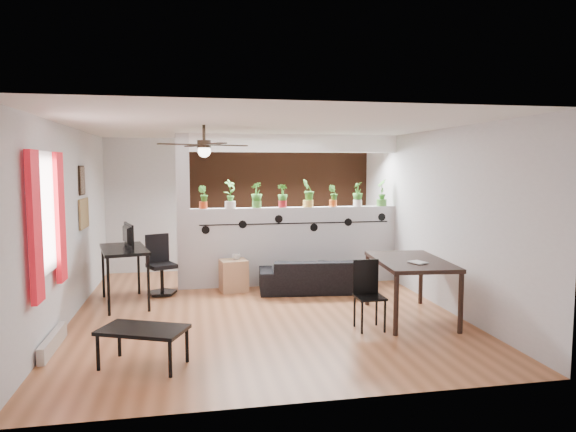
% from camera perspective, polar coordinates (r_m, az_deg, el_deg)
% --- Properties ---
extents(room_shell, '(6.30, 7.10, 2.90)m').
position_cam_1_polar(room_shell, '(7.30, -2.95, -0.42)').
color(room_shell, brown).
rests_on(room_shell, ground).
extents(partition_wall, '(3.60, 0.18, 1.35)m').
position_cam_1_polar(partition_wall, '(8.99, 0.82, -3.31)').
color(partition_wall, '#BCBCC1').
rests_on(partition_wall, ground).
extents(ceiling_header, '(3.60, 0.18, 0.30)m').
position_cam_1_polar(ceiling_header, '(8.89, 0.84, 8.07)').
color(ceiling_header, white).
rests_on(ceiling_header, room_shell).
extents(pier_column, '(0.22, 0.20, 2.60)m').
position_cam_1_polar(pier_column, '(8.73, -11.55, 0.45)').
color(pier_column, '#BCBCC1').
rests_on(pier_column, ground).
extents(brick_panel, '(3.90, 0.05, 2.60)m').
position_cam_1_polar(brick_panel, '(10.35, -0.81, 1.34)').
color(brick_panel, brown).
rests_on(brick_panel, ground).
extents(vine_decal, '(3.31, 0.01, 0.30)m').
position_cam_1_polar(vine_decal, '(8.84, 0.95, -0.81)').
color(vine_decal, black).
rests_on(vine_decal, partition_wall).
extents(window_assembly, '(0.09, 1.30, 1.55)m').
position_cam_1_polar(window_assembly, '(6.22, -25.34, -0.05)').
color(window_assembly, white).
rests_on(window_assembly, room_shell).
extents(baseboard_heater, '(0.08, 1.00, 0.18)m').
position_cam_1_polar(baseboard_heater, '(6.50, -24.67, -12.60)').
color(baseboard_heater, beige).
rests_on(baseboard_heater, ground).
extents(corkboard, '(0.03, 0.60, 0.45)m').
position_cam_1_polar(corkboard, '(8.33, -21.73, 0.27)').
color(corkboard, '#977748').
rests_on(corkboard, room_shell).
extents(framed_art, '(0.03, 0.34, 0.44)m').
position_cam_1_polar(framed_art, '(8.25, -21.93, 3.70)').
color(framed_art, '#8C7259').
rests_on(framed_art, room_shell).
extents(ceiling_fan, '(1.19, 1.19, 0.43)m').
position_cam_1_polar(ceiling_fan, '(6.90, -9.30, 7.60)').
color(ceiling_fan, black).
rests_on(ceiling_fan, room_shell).
extents(potted_plant_0, '(0.24, 0.22, 0.39)m').
position_cam_1_polar(potted_plant_0, '(8.71, -9.41, 2.17)').
color(potted_plant_0, '#C94017').
rests_on(potted_plant_0, partition_wall).
extents(potted_plant_1, '(0.33, 0.32, 0.49)m').
position_cam_1_polar(potted_plant_1, '(8.73, -6.45, 2.55)').
color(potted_plant_1, silver).
rests_on(potted_plant_1, partition_wall).
extents(potted_plant_2, '(0.29, 0.28, 0.44)m').
position_cam_1_polar(potted_plant_2, '(8.78, -3.51, 2.41)').
color(potted_plant_2, '#469235').
rests_on(potted_plant_2, partition_wall).
extents(potted_plant_3, '(0.24, 0.21, 0.40)m').
position_cam_1_polar(potted_plant_3, '(8.85, -0.60, 2.34)').
color(potted_plant_3, '#AF1C22').
rests_on(potted_plant_3, partition_wall).
extents(potted_plant_4, '(0.32, 0.29, 0.49)m').
position_cam_1_polar(potted_plant_4, '(8.94, 2.25, 2.64)').
color(potted_plant_4, gold).
rests_on(potted_plant_4, partition_wall).
extents(potted_plant_5, '(0.24, 0.22, 0.38)m').
position_cam_1_polar(potted_plant_5, '(9.05, 5.03, 2.33)').
color(potted_plant_5, '#D85419').
rests_on(potted_plant_5, partition_wall).
extents(potted_plant_6, '(0.27, 0.28, 0.43)m').
position_cam_1_polar(potted_plant_6, '(9.19, 7.75, 2.50)').
color(potted_plant_6, silver).
rests_on(potted_plant_6, partition_wall).
extents(potted_plant_7, '(0.22, 0.27, 0.49)m').
position_cam_1_polar(potted_plant_7, '(9.34, 10.38, 2.68)').
color(potted_plant_7, '#499335').
rests_on(potted_plant_7, partition_wall).
extents(sofa, '(1.84, 0.89, 0.52)m').
position_cam_1_polar(sofa, '(8.52, 3.17, -6.64)').
color(sofa, black).
rests_on(sofa, ground).
extents(cube_shelf, '(0.48, 0.44, 0.52)m').
position_cam_1_polar(cube_shelf, '(8.57, -6.06, -6.59)').
color(cube_shelf, tan).
rests_on(cube_shelf, ground).
extents(cup, '(0.16, 0.16, 0.10)m').
position_cam_1_polar(cup, '(8.52, -5.75, -4.52)').
color(cup, gray).
rests_on(cup, cube_shelf).
extents(computer_desk, '(0.86, 1.28, 0.85)m').
position_cam_1_polar(computer_desk, '(8.02, -17.76, -3.96)').
color(computer_desk, black).
rests_on(computer_desk, ground).
extents(monitor, '(0.34, 0.15, 0.19)m').
position_cam_1_polar(monitor, '(8.14, -17.67, -2.56)').
color(monitor, black).
rests_on(monitor, computer_desk).
extents(office_chair, '(0.52, 0.53, 0.95)m').
position_cam_1_polar(office_chair, '(8.54, -13.99, -5.69)').
color(office_chair, black).
rests_on(office_chair, ground).
extents(dining_table, '(1.03, 1.55, 0.81)m').
position_cam_1_polar(dining_table, '(7.15, 13.44, -5.40)').
color(dining_table, black).
rests_on(dining_table, ground).
extents(book, '(0.23, 0.26, 0.02)m').
position_cam_1_polar(book, '(6.82, 13.72, -5.10)').
color(book, gray).
rests_on(book, dining_table).
extents(folding_chair, '(0.35, 0.35, 0.87)m').
position_cam_1_polar(folding_chair, '(6.66, 8.84, -7.93)').
color(folding_chair, black).
rests_on(folding_chair, ground).
extents(coffee_table, '(0.99, 0.79, 0.40)m').
position_cam_1_polar(coffee_table, '(5.60, -15.82, -12.31)').
color(coffee_table, black).
rests_on(coffee_table, ground).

